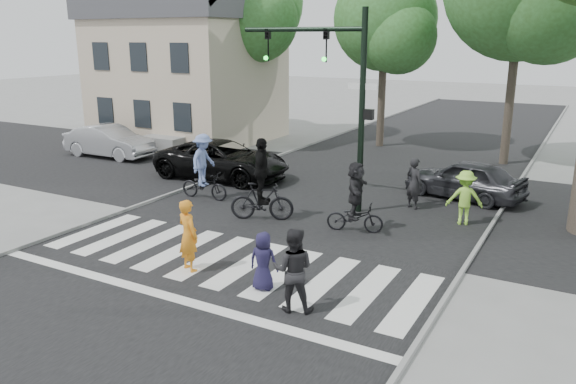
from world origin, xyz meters
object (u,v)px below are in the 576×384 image
(traffic_signal, at_px, (336,82))
(pedestrian_adult, at_px, (293,270))
(car_suv, at_px, (222,160))
(pedestrian_woman, at_px, (188,235))
(cyclist_mid, at_px, (262,187))
(car_silver, at_px, (109,141))
(pedestrian_child, at_px, (263,261))
(cyclist_right, at_px, (355,201))
(car_grey, at_px, (465,179))
(cyclist_left, at_px, (204,171))

(traffic_signal, relative_size, pedestrian_adult, 3.55)
(car_suv, bearing_deg, pedestrian_woman, -151.93)
(cyclist_mid, relative_size, car_silver, 0.57)
(pedestrian_child, distance_m, car_suv, 9.92)
(cyclist_right, relative_size, car_grey, 0.51)
(traffic_signal, height_order, cyclist_left, traffic_signal)
(pedestrian_adult, height_order, cyclist_mid, cyclist_mid)
(car_suv, bearing_deg, pedestrian_child, -141.97)
(cyclist_right, bearing_deg, car_silver, 163.41)
(traffic_signal, xyz_separation_m, pedestrian_child, (1.18, -6.12, -3.26))
(cyclist_left, xyz_separation_m, car_grey, (7.49, 4.21, -0.28))
(traffic_signal, xyz_separation_m, cyclist_mid, (-1.32, -2.12, -2.90))
(pedestrian_woman, relative_size, cyclist_mid, 0.69)
(cyclist_mid, relative_size, car_grey, 0.62)
(car_grey, bearing_deg, pedestrian_woman, -12.17)
(car_silver, bearing_deg, pedestrian_adult, -123.68)
(pedestrian_child, xyz_separation_m, car_suv, (-6.44, 7.55, 0.08))
(pedestrian_woman, height_order, cyclist_right, cyclist_right)
(pedestrian_woman, bearing_deg, pedestrian_child, -161.46)
(pedestrian_woman, relative_size, pedestrian_child, 1.32)
(pedestrian_woman, relative_size, cyclist_right, 0.86)
(cyclist_mid, height_order, car_suv, cyclist_mid)
(cyclist_mid, xyz_separation_m, cyclist_right, (2.77, 0.35, -0.12))
(pedestrian_child, relative_size, cyclist_mid, 0.53)
(car_grey, bearing_deg, cyclist_mid, -29.53)
(cyclist_right, xyz_separation_m, car_grey, (1.88, 4.83, -0.22))
(cyclist_left, height_order, car_silver, cyclist_left)
(cyclist_mid, xyz_separation_m, car_suv, (-3.94, 3.55, -0.28))
(car_silver, bearing_deg, cyclist_mid, -113.82)
(pedestrian_adult, bearing_deg, pedestrian_child, -48.12)
(pedestrian_adult, height_order, cyclist_right, cyclist_right)
(pedestrian_child, relative_size, car_silver, 0.30)
(pedestrian_woman, height_order, pedestrian_adult, pedestrian_adult)
(cyclist_right, xyz_separation_m, car_suv, (-6.71, 3.20, -0.16))
(pedestrian_adult, distance_m, cyclist_right, 4.93)
(cyclist_left, xyz_separation_m, car_suv, (-1.11, 2.58, -0.22))
(pedestrian_adult, distance_m, car_suv, 10.98)
(cyclist_left, xyz_separation_m, cyclist_mid, (2.83, -0.97, 0.06))
(pedestrian_child, bearing_deg, car_silver, -40.93)
(cyclist_left, relative_size, cyclist_mid, 0.89)
(pedestrian_adult, bearing_deg, car_suv, -67.86)
(car_silver, xyz_separation_m, car_grey, (15.32, 0.83, -0.04))
(car_suv, height_order, car_grey, car_suv)
(car_silver, bearing_deg, car_suv, -98.42)
(cyclist_mid, height_order, car_grey, cyclist_mid)
(cyclist_left, distance_m, car_suv, 2.82)
(traffic_signal, relative_size, car_silver, 1.40)
(pedestrian_adult, distance_m, cyclist_mid, 5.72)
(pedestrian_child, relative_size, pedestrian_adult, 0.75)
(traffic_signal, xyz_separation_m, cyclist_right, (1.45, -1.77, -3.02))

